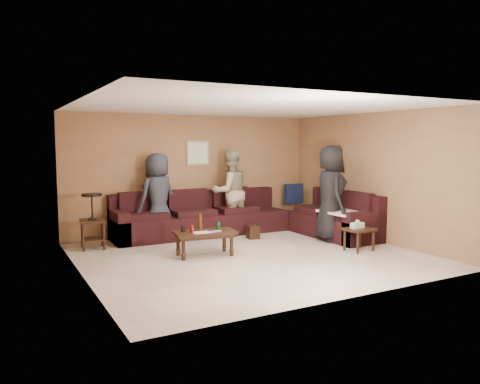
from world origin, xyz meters
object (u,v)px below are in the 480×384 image
(coffee_table, at_px, (204,235))
(person_right, at_px, (331,193))
(end_table_left, at_px, (92,220))
(waste_bin, at_px, (253,232))
(person_left, at_px, (158,196))
(person_middle, at_px, (230,192))
(side_table_right, at_px, (359,231))
(sectional_sofa, at_px, (249,220))

(coffee_table, distance_m, person_right, 2.75)
(coffee_table, distance_m, end_table_left, 2.13)
(end_table_left, bearing_deg, waste_bin, -10.87)
(waste_bin, bearing_deg, person_left, 153.54)
(waste_bin, distance_m, person_middle, 1.07)
(end_table_left, distance_m, person_middle, 2.90)
(coffee_table, bearing_deg, person_right, -0.17)
(coffee_table, bearing_deg, side_table_right, -20.79)
(side_table_right, relative_size, waste_bin, 2.11)
(person_middle, bearing_deg, end_table_left, 2.01)
(side_table_right, bearing_deg, person_left, 136.29)
(coffee_table, distance_m, person_middle, 2.14)
(sectional_sofa, relative_size, waste_bin, 17.64)
(sectional_sofa, height_order, coffee_table, sectional_sofa)
(person_left, height_order, person_right, person_right)
(person_middle, bearing_deg, waste_bin, 98.82)
(person_left, bearing_deg, coffee_table, 76.84)
(end_table_left, relative_size, person_left, 0.59)
(waste_bin, bearing_deg, side_table_right, -58.87)
(side_table_right, xyz_separation_m, waste_bin, (-1.11, 1.83, -0.23))
(side_table_right, bearing_deg, person_right, 81.78)
(coffee_table, distance_m, side_table_right, 2.73)
(sectional_sofa, distance_m, end_table_left, 3.09)
(end_table_left, xyz_separation_m, person_left, (1.32, 0.26, 0.33))
(person_middle, xyz_separation_m, person_right, (1.38, -1.62, 0.05))
(side_table_right, relative_size, person_middle, 0.31)
(coffee_table, relative_size, person_right, 0.57)
(waste_bin, xyz_separation_m, person_middle, (-0.14, 0.75, 0.75))
(coffee_table, height_order, end_table_left, end_table_left)
(coffee_table, height_order, person_right, person_right)
(waste_bin, bearing_deg, sectional_sofa, 77.62)
(coffee_table, xyz_separation_m, side_table_right, (2.56, -0.97, -0.00))
(coffee_table, relative_size, person_middle, 0.61)
(waste_bin, distance_m, person_left, 2.02)
(person_middle, height_order, person_right, person_right)
(side_table_right, bearing_deg, end_table_left, 149.65)
(sectional_sofa, bearing_deg, person_middle, 113.33)
(sectional_sofa, relative_size, person_right, 2.48)
(sectional_sofa, distance_m, person_right, 1.77)
(side_table_right, relative_size, person_right, 0.30)
(sectional_sofa, relative_size, end_table_left, 4.62)
(coffee_table, height_order, waste_bin, coffee_table)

